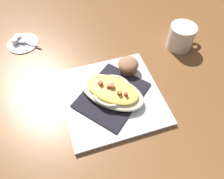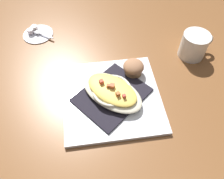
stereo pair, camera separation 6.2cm
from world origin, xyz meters
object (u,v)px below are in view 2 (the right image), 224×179
object	(u,v)px
gratin_dish	(112,91)
creamer_saucer	(38,34)
muffin	(133,68)
coffee_mug	(194,46)
creamer_cup_0	(34,28)
creamer_cup_1	(31,31)
spoon	(39,33)
square_plate	(112,97)

from	to	relation	value
gratin_dish	creamer_saucer	world-z (taller)	gratin_dish
muffin	coffee_mug	world-z (taller)	coffee_mug
gratin_dish	creamer_cup_0	distance (m)	0.44
muffin	creamer_cup_1	xyz separation A→B (m)	(-0.32, -0.28, -0.02)
gratin_dish	spoon	bearing A→B (deg)	-156.30
creamer_saucer	creamer_cup_1	bearing A→B (deg)	-112.48
creamer_saucer	creamer_cup_1	world-z (taller)	creamer_cup_1
coffee_mug	square_plate	bearing A→B (deg)	-76.16
gratin_dish	coffee_mug	world-z (taller)	coffee_mug
creamer_cup_1	spoon	bearing A→B (deg)	62.17
muffin	spoon	bearing A→B (deg)	-140.37
creamer_saucer	spoon	world-z (taller)	spoon
muffin	spoon	xyz separation A→B (m)	(-0.31, -0.26, -0.03)
square_plate	coffee_mug	distance (m)	0.34
square_plate	creamer_saucer	bearing A→B (deg)	-156.01
coffee_mug	creamer_saucer	size ratio (longest dim) A/B	1.06
creamer_cup_1	gratin_dish	bearing A→B (deg)	26.34
muffin	spoon	distance (m)	0.40
muffin	creamer_saucer	world-z (taller)	muffin
muffin	creamer_cup_0	bearing A→B (deg)	-141.69
muffin	creamer_saucer	xyz separation A→B (m)	(-0.31, -0.26, -0.03)
gratin_dish	creamer_saucer	size ratio (longest dim) A/B	1.99
gratin_dish	creamer_cup_0	world-z (taller)	gratin_dish
square_plate	spoon	world-z (taller)	spoon
muffin	creamer_cup_1	bearing A→B (deg)	-138.74
gratin_dish	square_plate	bearing A→B (deg)	140.84
creamer_cup_0	creamer_cup_1	size ratio (longest dim) A/B	1.00
gratin_dish	muffin	world-z (taller)	gratin_dish
spoon	creamer_cup_0	world-z (taller)	creamer_cup_0
spoon	creamer_cup_0	size ratio (longest dim) A/B	3.19
creamer_saucer	creamer_cup_0	bearing A→B (deg)	-164.04
muffin	creamer_cup_0	world-z (taller)	muffin
coffee_mug	creamer_saucer	world-z (taller)	coffee_mug
creamer_cup_0	creamer_saucer	bearing A→B (deg)	15.96
muffin	creamer_saucer	size ratio (longest dim) A/B	0.58
creamer_saucer	coffee_mug	bearing A→B (deg)	59.13
square_plate	creamer_cup_1	distance (m)	0.43
gratin_dish	creamer_cup_1	world-z (taller)	gratin_dish
muffin	coffee_mug	bearing A→B (deg)	94.84
creamer_saucer	spoon	xyz separation A→B (m)	(0.01, 0.00, 0.01)
muffin	creamer_cup_1	size ratio (longest dim) A/B	2.73
square_plate	coffee_mug	size ratio (longest dim) A/B	2.37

